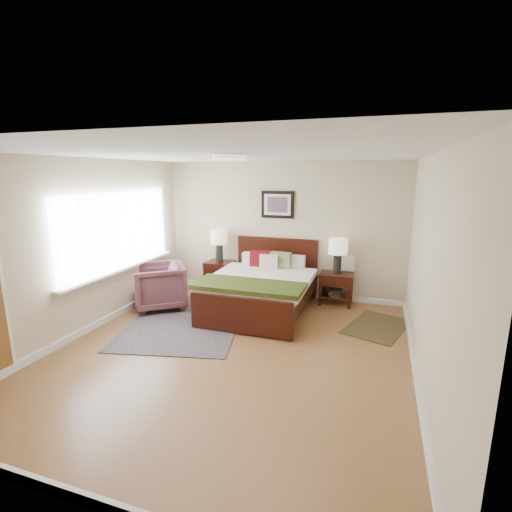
% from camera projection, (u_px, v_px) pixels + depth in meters
% --- Properties ---
extents(floor, '(5.00, 5.00, 0.00)m').
position_uv_depth(floor, '(232.00, 351.00, 4.87)').
color(floor, brown).
rests_on(floor, ground).
extents(back_wall, '(4.50, 0.04, 2.50)m').
position_uv_depth(back_wall, '(281.00, 230.00, 6.91)').
color(back_wall, '#C6B18F').
rests_on(back_wall, ground).
extents(front_wall, '(4.50, 0.04, 2.50)m').
position_uv_depth(front_wall, '(76.00, 344.00, 2.28)').
color(front_wall, '#C6B18F').
rests_on(front_wall, ground).
extents(left_wall, '(0.04, 5.00, 2.50)m').
position_uv_depth(left_wall, '(85.00, 247.00, 5.29)').
color(left_wall, '#C6B18F').
rests_on(left_wall, ground).
extents(right_wall, '(0.04, 5.00, 2.50)m').
position_uv_depth(right_wall, '(428.00, 273.00, 3.90)').
color(right_wall, '#C6B18F').
rests_on(right_wall, ground).
extents(ceiling, '(4.50, 5.00, 0.02)m').
position_uv_depth(ceiling, '(229.00, 154.00, 4.33)').
color(ceiling, white).
rests_on(ceiling, back_wall).
extents(window, '(0.11, 2.72, 1.32)m').
position_uv_depth(window, '(119.00, 231.00, 5.90)').
color(window, silver).
rests_on(window, left_wall).
extents(ceil_fixture, '(0.44, 0.44, 0.08)m').
position_uv_depth(ceil_fixture, '(229.00, 157.00, 4.33)').
color(ceil_fixture, white).
rests_on(ceil_fixture, ceiling).
extents(bed, '(1.67, 2.01, 1.08)m').
position_uv_depth(bed, '(261.00, 282.00, 6.18)').
color(bed, '#340F07').
rests_on(bed, ground).
extents(wall_art, '(0.62, 0.05, 0.50)m').
position_uv_depth(wall_art, '(278.00, 205.00, 6.80)').
color(wall_art, black).
rests_on(wall_art, back_wall).
extents(nightstand_left, '(0.51, 0.46, 0.61)m').
position_uv_depth(nightstand_left, '(219.00, 268.00, 7.21)').
color(nightstand_left, '#340F07').
rests_on(nightstand_left, ground).
extents(nightstand_right, '(0.57, 0.42, 0.56)m').
position_uv_depth(nightstand_right, '(336.00, 285.00, 6.55)').
color(nightstand_right, '#340F07').
rests_on(nightstand_right, ground).
extents(lamp_left, '(0.32, 0.32, 0.61)m').
position_uv_depth(lamp_left, '(219.00, 240.00, 7.11)').
color(lamp_left, black).
rests_on(lamp_left, nightstand_left).
extents(lamp_right, '(0.32, 0.32, 0.61)m').
position_uv_depth(lamp_right, '(338.00, 250.00, 6.42)').
color(lamp_right, black).
rests_on(lamp_right, nightstand_right).
extents(armchair, '(1.17, 1.16, 0.77)m').
position_uv_depth(armchair, '(159.00, 286.00, 6.38)').
color(armchair, brown).
rests_on(armchair, ground).
extents(rug_persian, '(2.16, 2.68, 0.01)m').
position_uv_depth(rug_persian, '(186.00, 320.00, 5.86)').
color(rug_persian, '#0B1339').
rests_on(rug_persian, ground).
extents(rug_navy, '(1.07, 1.31, 0.01)m').
position_uv_depth(rug_navy, '(377.00, 326.00, 5.63)').
color(rug_navy, black).
rests_on(rug_navy, ground).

